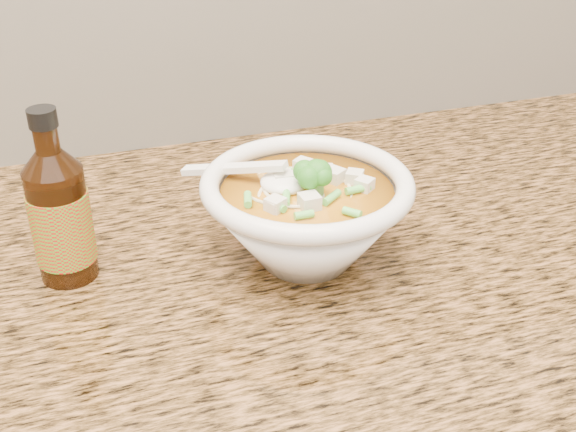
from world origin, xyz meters
name	(u,v)px	position (x,y,z in m)	size (l,w,h in m)	color
counter_slab	(36,309)	(0.00, 1.68, 0.88)	(4.00, 0.68, 0.04)	#8F5D34
soup_bowl	(306,217)	(0.28, 1.65, 0.95)	(0.22, 0.21, 0.12)	white
hot_sauce_bottle	(60,217)	(0.04, 1.70, 0.97)	(0.07, 0.07, 0.18)	#351907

